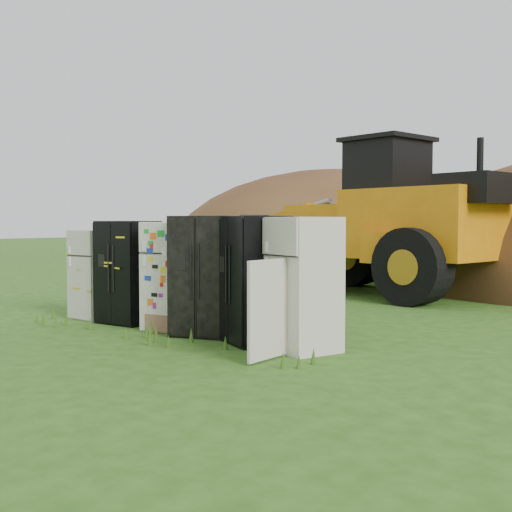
{
  "coord_description": "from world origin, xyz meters",
  "views": [
    {
      "loc": [
        7.52,
        -7.32,
        1.81
      ],
      "look_at": [
        -0.29,
        2.0,
        1.17
      ],
      "focal_mm": 45.0,
      "sensor_mm": 36.0,
      "label": 1
    }
  ],
  "objects_px": {
    "fridge_dark_mid": "(206,276)",
    "wheel_loader": "(356,217)",
    "fridge_leftmost": "(95,274)",
    "fridge_black_right": "(255,280)",
    "fridge_black_side": "(128,272)",
    "fridge_sticker": "(173,276)",
    "fridge_open_door": "(304,284)"
  },
  "relations": [
    {
      "from": "fridge_black_side",
      "to": "fridge_dark_mid",
      "type": "xyz_separation_m",
      "value": [
        1.94,
        0.0,
        0.04
      ]
    },
    {
      "from": "fridge_black_right",
      "to": "wheel_loader",
      "type": "height_order",
      "value": "wheel_loader"
    },
    {
      "from": "fridge_black_right",
      "to": "fridge_open_door",
      "type": "bearing_deg",
      "value": 22.31
    },
    {
      "from": "fridge_leftmost",
      "to": "fridge_dark_mid",
      "type": "bearing_deg",
      "value": -1.71
    },
    {
      "from": "fridge_black_side",
      "to": "fridge_sticker",
      "type": "distance_m",
      "value": 1.15
    },
    {
      "from": "fridge_leftmost",
      "to": "fridge_sticker",
      "type": "xyz_separation_m",
      "value": [
        2.08,
        0.05,
        0.08
      ]
    },
    {
      "from": "fridge_leftmost",
      "to": "fridge_open_door",
      "type": "relative_size",
      "value": 0.88
    },
    {
      "from": "fridge_black_side",
      "to": "fridge_black_right",
      "type": "bearing_deg",
      "value": -5.75
    },
    {
      "from": "fridge_black_right",
      "to": "fridge_open_door",
      "type": "relative_size",
      "value": 1.01
    },
    {
      "from": "fridge_sticker",
      "to": "wheel_loader",
      "type": "relative_size",
      "value": 0.23
    },
    {
      "from": "fridge_black_side",
      "to": "fridge_sticker",
      "type": "bearing_deg",
      "value": -4.9
    },
    {
      "from": "wheel_loader",
      "to": "fridge_open_door",
      "type": "bearing_deg",
      "value": -55.66
    },
    {
      "from": "fridge_dark_mid",
      "to": "fridge_sticker",
      "type": "bearing_deg",
      "value": 156.4
    },
    {
      "from": "fridge_dark_mid",
      "to": "wheel_loader",
      "type": "bearing_deg",
      "value": 79.52
    },
    {
      "from": "fridge_black_side",
      "to": "fridge_open_door",
      "type": "relative_size",
      "value": 0.97
    },
    {
      "from": "fridge_dark_mid",
      "to": "fridge_open_door",
      "type": "bearing_deg",
      "value": -23.54
    },
    {
      "from": "fridge_dark_mid",
      "to": "fridge_black_right",
      "type": "xyz_separation_m",
      "value": [
        1.03,
        -0.0,
        -0.0
      ]
    },
    {
      "from": "fridge_black_side",
      "to": "fridge_open_door",
      "type": "height_order",
      "value": "fridge_open_door"
    },
    {
      "from": "fridge_leftmost",
      "to": "fridge_black_right",
      "type": "height_order",
      "value": "fridge_black_right"
    },
    {
      "from": "fridge_leftmost",
      "to": "fridge_black_right",
      "type": "xyz_separation_m",
      "value": [
        3.9,
        0.03,
        0.12
      ]
    },
    {
      "from": "fridge_black_side",
      "to": "fridge_sticker",
      "type": "height_order",
      "value": "fridge_black_side"
    },
    {
      "from": "fridge_sticker",
      "to": "wheel_loader",
      "type": "bearing_deg",
      "value": 83.08
    },
    {
      "from": "fridge_black_right",
      "to": "wheel_loader",
      "type": "bearing_deg",
      "value": 133.99
    },
    {
      "from": "fridge_black_right",
      "to": "fridge_open_door",
      "type": "distance_m",
      "value": 0.93
    },
    {
      "from": "fridge_leftmost",
      "to": "fridge_black_side",
      "type": "xyz_separation_m",
      "value": [
        0.93,
        0.03,
        0.08
      ]
    },
    {
      "from": "fridge_black_side",
      "to": "wheel_loader",
      "type": "bearing_deg",
      "value": 80.94
    },
    {
      "from": "fridge_open_door",
      "to": "wheel_loader",
      "type": "distance_m",
      "value": 8.03
    },
    {
      "from": "fridge_dark_mid",
      "to": "fridge_black_right",
      "type": "bearing_deg",
      "value": -22.66
    },
    {
      "from": "fridge_black_right",
      "to": "fridge_leftmost",
      "type": "bearing_deg",
      "value": -155.31
    },
    {
      "from": "fridge_black_right",
      "to": "fridge_black_side",
      "type": "bearing_deg",
      "value": -155.69
    },
    {
      "from": "fridge_black_right",
      "to": "fridge_sticker",
      "type": "bearing_deg",
      "value": -156.23
    },
    {
      "from": "fridge_open_door",
      "to": "wheel_loader",
      "type": "bearing_deg",
      "value": 133.74
    }
  ]
}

